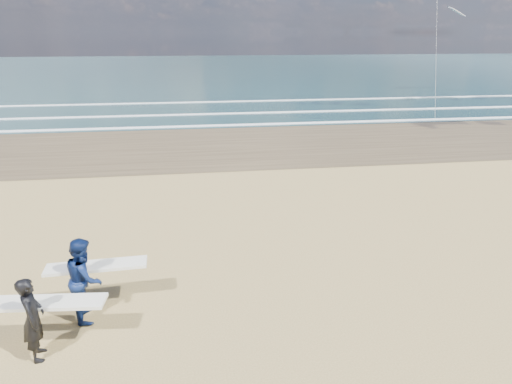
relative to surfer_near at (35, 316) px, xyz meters
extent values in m
cube|color=#483926|center=(20.96, 17.86, -0.88)|extent=(220.00, 12.00, 0.01)
cube|color=#1A383B|center=(20.96, 71.86, -0.87)|extent=(220.00, 100.00, 0.02)
cube|color=white|center=(20.96, 22.66, -0.83)|extent=(220.00, 0.50, 0.05)
cube|color=white|center=(20.96, 27.36, -0.83)|extent=(220.00, 0.50, 0.05)
cube|color=white|center=(20.96, 33.86, -0.83)|extent=(220.00, 0.50, 0.05)
imported|color=black|center=(-0.03, -0.05, -0.02)|extent=(0.53, 0.70, 1.73)
cube|color=white|center=(0.17, 0.30, 0.10)|extent=(2.24, 0.73, 0.07)
imported|color=#0D1C49|center=(0.67, 1.22, 0.06)|extent=(0.86, 1.02, 1.89)
cube|color=white|center=(0.87, 1.57, 0.17)|extent=(2.22, 0.62, 0.07)
cube|color=slate|center=(20.78, 22.87, -0.83)|extent=(0.12, 0.12, 0.10)
camera|label=1|loc=(3.09, -7.94, 5.11)|focal=32.00mm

